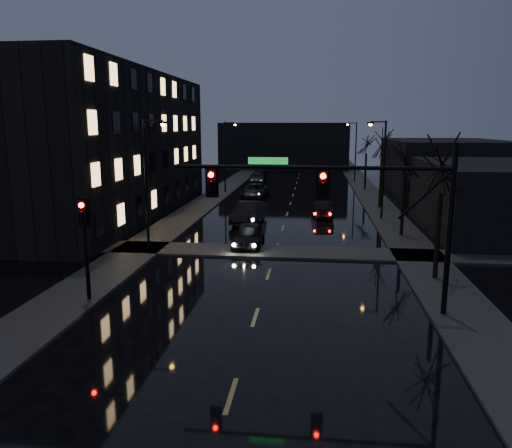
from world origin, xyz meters
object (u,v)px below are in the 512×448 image
(oncoming_car_a, at_px, (249,235))
(lead_car, at_px, (322,210))
(oncoming_car_d, at_px, (258,177))
(oncoming_car_c, at_px, (255,191))
(oncoming_car_b, at_px, (249,212))

(oncoming_car_a, bearing_deg, lead_car, 66.73)
(oncoming_car_d, xyz_separation_m, lead_car, (8.22, -24.99, -0.10))
(lead_car, bearing_deg, oncoming_car_d, -79.03)
(oncoming_car_c, distance_m, lead_car, 13.13)
(oncoming_car_d, relative_size, lead_car, 1.30)
(oncoming_car_c, bearing_deg, oncoming_car_a, -81.73)
(oncoming_car_b, xyz_separation_m, oncoming_car_d, (-2.38, 27.98, -0.06))
(oncoming_car_a, xyz_separation_m, oncoming_car_b, (-1.04, 7.96, 0.08))
(oncoming_car_d, distance_m, lead_car, 26.31)
(oncoming_car_a, height_order, lead_car, oncoming_car_a)
(oncoming_car_d, height_order, lead_car, oncoming_car_d)
(oncoming_car_c, bearing_deg, oncoming_car_b, -82.75)
(oncoming_car_a, bearing_deg, oncoming_car_b, 97.83)
(oncoming_car_c, height_order, oncoming_car_d, oncoming_car_d)
(oncoming_car_a, height_order, oncoming_car_d, oncoming_car_d)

